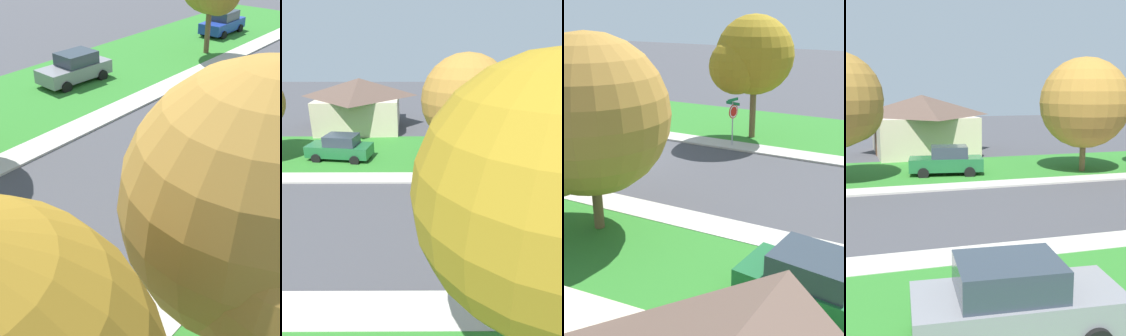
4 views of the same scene
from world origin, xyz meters
TOP-DOWN VIEW (x-y plane):
  - sidewalk_east at (4.70, 12.00)m, footprint 1.40×56.00m
  - lawn_east at (9.40, 12.00)m, footprint 8.00×56.00m
  - sidewalk_west at (-4.70, 12.00)m, footprint 1.40×56.00m
  - lawn_west at (-9.40, 12.00)m, footprint 8.00×56.00m
  - car_green_across_road at (7.94, 12.59)m, footprint 2.48×4.51m
  - car_grey_behind_trees at (-9.28, 14.29)m, footprint 2.26×4.41m
  - tree_sidewalk_mid at (7.01, 4.17)m, footprint 5.84×5.43m
  - house_right_setback at (17.17, 12.87)m, footprint 9.38×8.25m

SIDE VIEW (x-z plane):
  - lawn_east at x=9.40m, z-range 0.00..0.08m
  - lawn_west at x=-9.40m, z-range 0.00..0.08m
  - sidewalk_east at x=4.70m, z-range 0.00..0.10m
  - sidewalk_west at x=-4.70m, z-range 0.00..0.10m
  - car_green_across_road at x=7.94m, z-range -0.01..1.75m
  - car_grey_behind_trees at x=-9.28m, z-range -0.01..1.75m
  - house_right_setback at x=17.17m, z-range 0.08..4.68m
  - tree_sidewalk_mid at x=7.01m, z-range 0.59..7.55m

